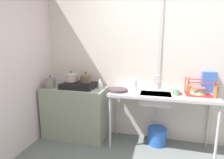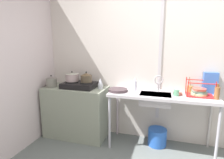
{
  "view_description": "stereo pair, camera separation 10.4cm",
  "coord_description": "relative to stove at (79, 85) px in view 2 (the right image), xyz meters",
  "views": [
    {
      "loc": [
        -0.16,
        -1.49,
        1.57
      ],
      "look_at": [
        -0.86,
        1.18,
        1.03
      ],
      "focal_mm": 28.97,
      "sensor_mm": 36.0,
      "label": 1
    },
    {
      "loc": [
        -0.06,
        -1.46,
        1.57
      ],
      "look_at": [
        -0.86,
        1.18,
        1.03
      ],
      "focal_mm": 28.97,
      "sensor_mm": 36.0,
      "label": 2
    }
  ],
  "objects": [
    {
      "name": "utensil_jar",
      "position": [
        1.72,
        0.2,
        0.0
      ],
      "size": [
        0.09,
        0.09,
        0.24
      ],
      "color": "olive",
      "rests_on": "counter_sink"
    },
    {
      "name": "pot_on_right_burner",
      "position": [
        0.13,
        -0.0,
        0.13
      ],
      "size": [
        0.19,
        0.19,
        0.17
      ],
      "color": "#4D4131",
      "rests_on": "stove"
    },
    {
      "name": "stove",
      "position": [
        0.0,
        0.0,
        0.0
      ],
      "size": [
        0.54,
        0.38,
        0.11
      ],
      "color": "black",
      "rests_on": "counter_concrete"
    },
    {
      "name": "counter_concrete",
      "position": [
        -0.07,
        -0.0,
        -0.48
      ],
      "size": [
        1.04,
        0.53,
        0.86
      ],
      "primitive_type": "cube",
      "color": "gray",
      "rests_on": "ground"
    },
    {
      "name": "bottle_by_rack",
      "position": [
        2.02,
        -0.07,
        0.04
      ],
      "size": [
        0.07,
        0.07,
        0.21
      ],
      "color": "brown",
      "rests_on": "counter_sink"
    },
    {
      "name": "wall_metal_strip",
      "position": [
        1.27,
        0.26,
        0.49
      ],
      "size": [
        0.05,
        0.01,
        2.03
      ],
      "primitive_type": "cube",
      "color": "#BAB3B9"
    },
    {
      "name": "small_bowl_on_drainboard",
      "position": [
        1.54,
        0.02,
        -0.03
      ],
      "size": [
        0.13,
        0.13,
        0.04
      ],
      "primitive_type": "cylinder",
      "color": "#B25C4E",
      "rests_on": "counter_sink"
    },
    {
      "name": "pot_on_left_burner",
      "position": [
        -0.13,
        -0.0,
        0.13
      ],
      "size": [
        0.22,
        0.22,
        0.17
      ],
      "color": "#A68F90",
      "rests_on": "stove"
    },
    {
      "name": "counter_sink",
      "position": [
        1.32,
        0.0,
        -0.12
      ],
      "size": [
        1.53,
        0.53,
        0.86
      ],
      "color": "#BAB3B9",
      "rests_on": "ground"
    },
    {
      "name": "wall_back",
      "position": [
        1.42,
        0.32,
        0.36
      ],
      "size": [
        4.94,
        0.1,
        2.54
      ],
      "primitive_type": "cube",
      "color": "beige",
      "rests_on": "ground"
    },
    {
      "name": "percolator",
      "position": [
        0.36,
        0.04,
        0.04
      ],
      "size": [
        0.09,
        0.09,
        0.17
      ],
      "color": "#B8BCC8",
      "rests_on": "counter_concrete"
    },
    {
      "name": "dish_rack",
      "position": [
        1.83,
        0.05,
        0.0
      ],
      "size": [
        0.36,
        0.28,
        0.24
      ],
      "color": "red",
      "rests_on": "counter_sink"
    },
    {
      "name": "frying_pan",
      "position": [
        0.68,
        -0.05,
        -0.03
      ],
      "size": [
        0.29,
        0.29,
        0.04
      ],
      "primitive_type": "cylinder",
      "color": "#3D2F34",
      "rests_on": "counter_sink"
    },
    {
      "name": "bottle_by_sink",
      "position": [
        0.92,
        0.03,
        0.04
      ],
      "size": [
        0.06,
        0.06,
        0.2
      ],
      "color": "white",
      "rests_on": "counter_sink"
    },
    {
      "name": "pot_beside_stove",
      "position": [
        -0.47,
        -0.09,
        0.04
      ],
      "size": [
        0.18,
        0.18,
        0.21
      ],
      "color": "slate",
      "rests_on": "counter_concrete"
    },
    {
      "name": "faucet",
      "position": [
        1.27,
        0.09,
        0.12
      ],
      "size": [
        0.13,
        0.08,
        0.26
      ],
      "color": "#BAB3B9",
      "rests_on": "counter_sink"
    },
    {
      "name": "cereal_box",
      "position": [
        1.99,
        0.21,
        0.11
      ],
      "size": [
        0.2,
        0.09,
        0.31
      ],
      "primitive_type": "cube",
      "rotation": [
        0.0,
        0.0,
        0.04
      ],
      "color": "#3B65BB",
      "rests_on": "counter_sink"
    },
    {
      "name": "sink_basin",
      "position": [
        1.24,
        -0.04,
        -0.13
      ],
      "size": [
        0.44,
        0.29,
        0.16
      ],
      "primitive_type": "cube",
      "color": "#BAB3B9",
      "rests_on": "counter_sink"
    },
    {
      "name": "cup_by_rack",
      "position": [
        1.52,
        -0.05,
        -0.0
      ],
      "size": [
        0.08,
        0.08,
        0.09
      ],
      "primitive_type": "cylinder",
      "color": "#5F9F77",
      "rests_on": "counter_sink"
    },
    {
      "name": "bucket_on_floor",
      "position": [
        1.29,
        0.07,
        -0.77
      ],
      "size": [
        0.29,
        0.29,
        0.27
      ],
      "primitive_type": "cylinder",
      "color": "blue",
      "rests_on": "ground"
    }
  ]
}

